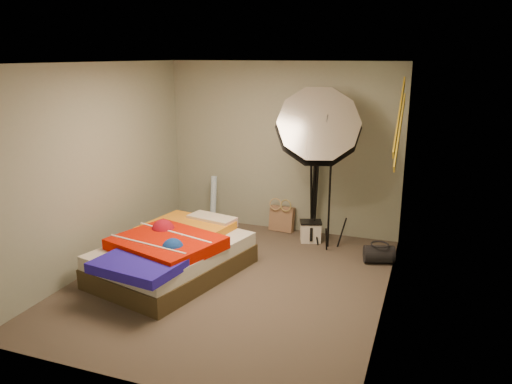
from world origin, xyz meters
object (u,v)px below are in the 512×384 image
at_px(wrapping_roll, 213,202).
at_px(photo_umbrella, 318,129).
at_px(camera_case, 311,232).
at_px(duffel_bag, 379,254).
at_px(bed, 172,254).
at_px(camera_tripod, 314,181).
at_px(tote_bag, 282,219).

relative_size(wrapping_roll, photo_umbrella, 0.34).
distance_m(wrapping_roll, photo_umbrella, 2.17).
xyz_separation_m(wrapping_roll, camera_case, (1.58, -0.13, -0.26)).
relative_size(duffel_bag, bed, 0.18).
xyz_separation_m(duffel_bag, bed, (-2.30, -1.22, 0.15)).
distance_m(photo_umbrella, camera_tripod, 1.01).
distance_m(duffel_bag, camera_tripod, 1.44).
relative_size(wrapping_roll, bed, 0.37).
relative_size(tote_bag, wrapping_roll, 0.47).
height_order(wrapping_roll, duffel_bag, wrapping_roll).
bearing_deg(photo_umbrella, bed, -136.15).
bearing_deg(duffel_bag, bed, -169.34).
bearing_deg(camera_tripod, wrapping_roll, -175.29).
height_order(tote_bag, wrapping_roll, wrapping_roll).
height_order(camera_case, camera_tripod, camera_tripod).
relative_size(camera_case, duffel_bag, 0.74).
bearing_deg(photo_umbrella, duffel_bag, -9.44).
bearing_deg(bed, tote_bag, 68.40).
distance_m(wrapping_roll, bed, 1.82).
height_order(camera_case, photo_umbrella, photo_umbrella).
height_order(tote_bag, photo_umbrella, photo_umbrella).
bearing_deg(camera_tripod, tote_bag, 175.33).
bearing_deg(wrapping_roll, duffel_bag, -12.45).
height_order(camera_case, duffel_bag, camera_case).
xyz_separation_m(wrapping_roll, duffel_bag, (2.58, -0.57, -0.28)).
bearing_deg(duffel_bag, photo_umbrella, 153.33).
bearing_deg(camera_case, wrapping_roll, 156.20).
distance_m(bed, photo_umbrella, 2.42).
relative_size(bed, camera_tripod, 1.49).
xyz_separation_m(wrapping_roll, bed, (0.28, -1.79, -0.13)).
relative_size(camera_case, photo_umbrella, 0.12).
bearing_deg(duffel_bag, camera_tripod, 128.79).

